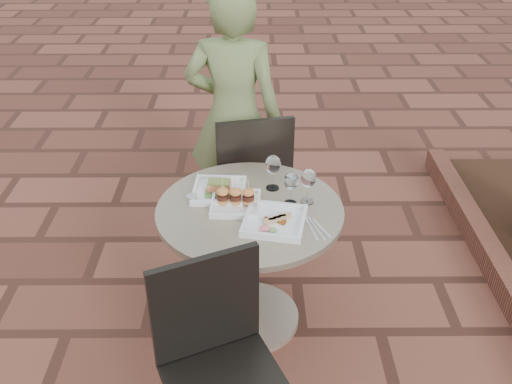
{
  "coord_description": "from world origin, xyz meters",
  "views": [
    {
      "loc": [
        0.16,
        -2.17,
        2.24
      ],
      "look_at": [
        0.17,
        0.1,
        0.82
      ],
      "focal_mm": 40.0,
      "sensor_mm": 36.0,
      "label": 1
    }
  ],
  "objects_px": {
    "chair_near": "(217,351)",
    "diner": "(234,117)",
    "cafe_table": "(250,249)",
    "plate_tuna": "(274,221)",
    "plate_sliders": "(236,200)",
    "plate_salmon": "(219,190)",
    "chair_far": "(252,171)"
  },
  "relations": [
    {
      "from": "diner",
      "to": "plate_sliders",
      "type": "relative_size",
      "value": 6.58
    },
    {
      "from": "plate_sliders",
      "to": "plate_tuna",
      "type": "relative_size",
      "value": 0.75
    },
    {
      "from": "chair_near",
      "to": "plate_sliders",
      "type": "height_order",
      "value": "chair_near"
    },
    {
      "from": "cafe_table",
      "to": "plate_tuna",
      "type": "height_order",
      "value": "plate_tuna"
    },
    {
      "from": "chair_far",
      "to": "chair_near",
      "type": "height_order",
      "value": "same"
    },
    {
      "from": "cafe_table",
      "to": "diner",
      "type": "relative_size",
      "value": 0.56
    },
    {
      "from": "diner",
      "to": "plate_sliders",
      "type": "height_order",
      "value": "diner"
    },
    {
      "from": "plate_salmon",
      "to": "plate_tuna",
      "type": "relative_size",
      "value": 0.84
    },
    {
      "from": "diner",
      "to": "plate_salmon",
      "type": "relative_size",
      "value": 5.89
    },
    {
      "from": "cafe_table",
      "to": "plate_sliders",
      "type": "relative_size",
      "value": 3.69
    },
    {
      "from": "plate_salmon",
      "to": "plate_sliders",
      "type": "height_order",
      "value": "plate_sliders"
    },
    {
      "from": "chair_near",
      "to": "plate_salmon",
      "type": "relative_size",
      "value": 3.41
    },
    {
      "from": "chair_far",
      "to": "plate_sliders",
      "type": "distance_m",
      "value": 0.69
    },
    {
      "from": "cafe_table",
      "to": "plate_salmon",
      "type": "height_order",
      "value": "plate_salmon"
    },
    {
      "from": "cafe_table",
      "to": "diner",
      "type": "height_order",
      "value": "diner"
    },
    {
      "from": "diner",
      "to": "plate_salmon",
      "type": "distance_m",
      "value": 0.75
    },
    {
      "from": "chair_far",
      "to": "plate_salmon",
      "type": "distance_m",
      "value": 0.59
    },
    {
      "from": "plate_salmon",
      "to": "plate_sliders",
      "type": "distance_m",
      "value": 0.14
    },
    {
      "from": "chair_near",
      "to": "plate_tuna",
      "type": "distance_m",
      "value": 0.67
    },
    {
      "from": "diner",
      "to": "plate_tuna",
      "type": "distance_m",
      "value": 1.04
    },
    {
      "from": "chair_near",
      "to": "diner",
      "type": "distance_m",
      "value": 1.63
    },
    {
      "from": "cafe_table",
      "to": "chair_near",
      "type": "bearing_deg",
      "value": -99.84
    },
    {
      "from": "plate_tuna",
      "to": "cafe_table",
      "type": "bearing_deg",
      "value": 130.71
    },
    {
      "from": "chair_far",
      "to": "diner",
      "type": "relative_size",
      "value": 0.58
    },
    {
      "from": "plate_salmon",
      "to": "plate_tuna",
      "type": "distance_m",
      "value": 0.37
    },
    {
      "from": "chair_far",
      "to": "plate_sliders",
      "type": "xyz_separation_m",
      "value": [
        -0.08,
        -0.65,
        0.21
      ]
    },
    {
      "from": "plate_sliders",
      "to": "plate_salmon",
      "type": "bearing_deg",
      "value": 126.49
    },
    {
      "from": "plate_sliders",
      "to": "plate_tuna",
      "type": "bearing_deg",
      "value": -39.6
    },
    {
      "from": "plate_sliders",
      "to": "cafe_table",
      "type": "bearing_deg",
      "value": -14.76
    },
    {
      "from": "cafe_table",
      "to": "chair_near",
      "type": "height_order",
      "value": "chair_near"
    },
    {
      "from": "diner",
      "to": "cafe_table",
      "type": "bearing_deg",
      "value": 105.45
    },
    {
      "from": "cafe_table",
      "to": "plate_tuna",
      "type": "distance_m",
      "value": 0.32
    }
  ]
}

